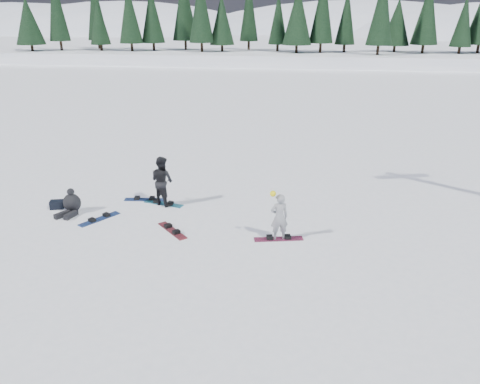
{
  "coord_description": "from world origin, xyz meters",
  "views": [
    {
      "loc": [
        1.51,
        -12.49,
        6.48
      ],
      "look_at": [
        -0.49,
        1.47,
        1.1
      ],
      "focal_mm": 35.0,
      "sensor_mm": 36.0,
      "label": 1
    }
  ],
  "objects_px": {
    "snowboarder_man": "(162,181)",
    "snowboard_loose_c": "(145,200)",
    "snowboarder_woman": "(279,217)",
    "seated_rider": "(71,203)",
    "snowboard_loose_a": "(99,219)",
    "gear_bag": "(57,205)",
    "snowboard_loose_b": "(172,231)"
  },
  "relations": [
    {
      "from": "snowboarder_man",
      "to": "snowboard_loose_c",
      "type": "xyz_separation_m",
      "value": [
        -0.81,
        0.29,
        -0.88
      ]
    },
    {
      "from": "snowboarder_woman",
      "to": "seated_rider",
      "type": "bearing_deg",
      "value": -26.65
    },
    {
      "from": "snowboarder_man",
      "to": "snowboard_loose_a",
      "type": "height_order",
      "value": "snowboarder_man"
    },
    {
      "from": "snowboard_loose_a",
      "to": "seated_rider",
      "type": "bearing_deg",
      "value": 101.61
    },
    {
      "from": "snowboarder_man",
      "to": "gear_bag",
      "type": "relative_size",
      "value": 4.0
    },
    {
      "from": "snowboard_loose_c",
      "to": "gear_bag",
      "type": "bearing_deg",
      "value": -162.68
    },
    {
      "from": "seated_rider",
      "to": "snowboard_loose_c",
      "type": "relative_size",
      "value": 0.75
    },
    {
      "from": "snowboarder_woman",
      "to": "snowboard_loose_c",
      "type": "distance_m",
      "value": 5.8
    },
    {
      "from": "snowboard_loose_b",
      "to": "snowboard_loose_c",
      "type": "distance_m",
      "value": 3.01
    },
    {
      "from": "snowboarder_man",
      "to": "seated_rider",
      "type": "distance_m",
      "value": 3.21
    },
    {
      "from": "snowboarder_woman",
      "to": "gear_bag",
      "type": "height_order",
      "value": "snowboarder_woman"
    },
    {
      "from": "gear_bag",
      "to": "snowboard_loose_c",
      "type": "distance_m",
      "value": 3.07
    },
    {
      "from": "gear_bag",
      "to": "seated_rider",
      "type": "bearing_deg",
      "value": -20.08
    },
    {
      "from": "snowboarder_woman",
      "to": "snowboard_loose_a",
      "type": "distance_m",
      "value": 6.15
    },
    {
      "from": "snowboarder_man",
      "to": "snowboarder_woman",
      "type": "bearing_deg",
      "value": -179.75
    },
    {
      "from": "seated_rider",
      "to": "gear_bag",
      "type": "height_order",
      "value": "seated_rider"
    },
    {
      "from": "snowboard_loose_b",
      "to": "gear_bag",
      "type": "bearing_deg",
      "value": -148.46
    },
    {
      "from": "snowboarder_man",
      "to": "snowboard_loose_b",
      "type": "bearing_deg",
      "value": 141.47
    },
    {
      "from": "gear_bag",
      "to": "snowboard_loose_b",
      "type": "height_order",
      "value": "gear_bag"
    },
    {
      "from": "snowboard_loose_a",
      "to": "snowboard_loose_c",
      "type": "bearing_deg",
      "value": 6.14
    },
    {
      "from": "snowboard_loose_c",
      "to": "snowboard_loose_a",
      "type": "height_order",
      "value": "same"
    },
    {
      "from": "snowboard_loose_b",
      "to": "snowboarder_woman",
      "type": "bearing_deg",
      "value": 44.59
    },
    {
      "from": "snowboard_loose_a",
      "to": "snowboarder_man",
      "type": "bearing_deg",
      "value": -14.96
    },
    {
      "from": "snowboarder_woman",
      "to": "snowboard_loose_b",
      "type": "xyz_separation_m",
      "value": [
        -3.39,
        0.11,
        -0.75
      ]
    },
    {
      "from": "snowboard_loose_b",
      "to": "snowboard_loose_c",
      "type": "relative_size",
      "value": 1.0
    },
    {
      "from": "snowboarder_man",
      "to": "snowboard_loose_a",
      "type": "bearing_deg",
      "value": 70.94
    },
    {
      "from": "snowboarder_man",
      "to": "snowboard_loose_c",
      "type": "relative_size",
      "value": 1.2
    },
    {
      "from": "seated_rider",
      "to": "gear_bag",
      "type": "distance_m",
      "value": 0.77
    },
    {
      "from": "snowboarder_man",
      "to": "snowboard_loose_a",
      "type": "xyz_separation_m",
      "value": [
        -1.74,
        -1.63,
        -0.88
      ]
    },
    {
      "from": "gear_bag",
      "to": "snowboard_loose_b",
      "type": "distance_m",
      "value": 4.73
    },
    {
      "from": "snowboard_loose_b",
      "to": "seated_rider",
      "type": "bearing_deg",
      "value": -147.5
    },
    {
      "from": "snowboarder_woman",
      "to": "snowboard_loose_c",
      "type": "bearing_deg",
      "value": -44.63
    }
  ]
}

